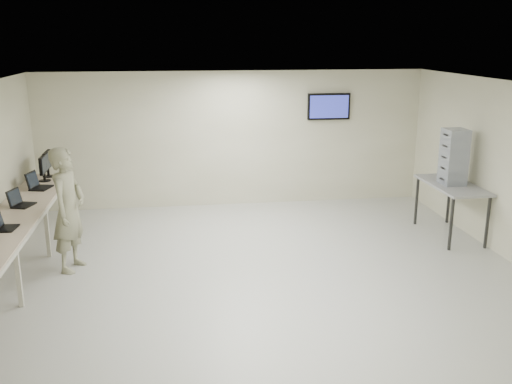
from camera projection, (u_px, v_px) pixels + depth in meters
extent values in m
cube|color=#BBBBB8|center=(258.00, 266.00, 8.87)|extent=(8.00, 7.00, 0.01)
cube|color=silver|center=(258.00, 84.00, 8.14)|extent=(8.00, 7.00, 0.01)
cube|color=#B4B08F|center=(234.00, 139.00, 11.85)|extent=(8.00, 0.01, 2.80)
cube|color=#B4B08F|center=(314.00, 272.00, 5.16)|extent=(8.00, 0.01, 2.80)
cube|color=#B4B08F|center=(507.00, 171.00, 9.05)|extent=(0.01, 7.00, 2.80)
cube|color=#252525|center=(328.00, 106.00, 11.93)|extent=(0.15, 0.04, 0.15)
cube|color=black|center=(329.00, 107.00, 11.89)|extent=(0.90, 0.06, 0.55)
cube|color=navy|center=(329.00, 107.00, 11.86)|extent=(0.82, 0.01, 0.47)
cube|color=#BEAE9B|center=(9.00, 223.00, 8.15)|extent=(0.75, 6.00, 0.04)
cube|color=#BBB8A7|center=(37.00, 224.00, 8.21)|extent=(0.02, 6.00, 0.06)
cube|color=#BBB8A7|center=(18.00, 276.00, 7.45)|extent=(0.06, 0.06, 0.86)
cube|color=#BBB8A7|center=(8.00, 233.00, 9.09)|extent=(0.06, 0.06, 0.86)
cube|color=#BBB8A7|center=(47.00, 231.00, 9.17)|extent=(0.06, 0.06, 0.86)
cube|color=#BBB8A7|center=(36.00, 200.00, 10.95)|extent=(0.06, 0.06, 0.86)
cube|color=#BBB8A7|center=(68.00, 199.00, 11.03)|extent=(0.06, 0.06, 0.86)
cube|color=black|center=(7.00, 228.00, 7.84)|extent=(0.27, 0.35, 0.02)
cube|color=black|center=(24.00, 205.00, 8.90)|extent=(0.35, 0.41, 0.02)
cube|color=black|center=(14.00, 197.00, 8.85)|extent=(0.17, 0.34, 0.25)
cube|color=black|center=(15.00, 197.00, 8.85)|extent=(0.14, 0.29, 0.21)
cube|color=black|center=(41.00, 188.00, 9.93)|extent=(0.37, 0.45, 0.02)
cube|color=black|center=(32.00, 180.00, 9.87)|extent=(0.16, 0.38, 0.28)
cube|color=black|center=(33.00, 180.00, 9.87)|extent=(0.13, 0.33, 0.23)
cylinder|color=black|center=(45.00, 181.00, 10.45)|extent=(0.21, 0.21, 0.02)
cube|color=black|center=(44.00, 176.00, 10.42)|extent=(0.04, 0.03, 0.17)
cube|color=black|center=(43.00, 164.00, 10.37)|extent=(0.05, 0.48, 0.32)
cube|color=black|center=(45.00, 164.00, 10.37)|extent=(0.00, 0.43, 0.27)
cylinder|color=black|center=(49.00, 176.00, 10.77)|extent=(0.22, 0.22, 0.02)
cube|color=black|center=(48.00, 171.00, 10.74)|extent=(0.04, 0.03, 0.17)
cube|color=black|center=(47.00, 160.00, 10.69)|extent=(0.05, 0.49, 0.33)
cube|color=black|center=(49.00, 160.00, 10.69)|extent=(0.00, 0.45, 0.28)
imported|color=#676B4D|center=(69.00, 210.00, 8.55)|extent=(0.64, 0.80, 1.90)
cube|color=gray|center=(452.00, 185.00, 10.02)|extent=(0.74, 1.59, 0.04)
cube|color=#252525|center=(451.00, 224.00, 9.44)|extent=(0.04, 0.04, 0.91)
cube|color=#252525|center=(417.00, 201.00, 10.77)|extent=(0.04, 0.04, 0.91)
cube|color=#252525|center=(487.00, 222.00, 9.53)|extent=(0.04, 0.04, 0.91)
cube|color=#252525|center=(449.00, 200.00, 10.86)|extent=(0.04, 0.04, 0.91)
cube|color=#8F97A5|center=(452.00, 179.00, 9.99)|extent=(0.37, 0.41, 0.19)
cube|color=#8F97A5|center=(453.00, 168.00, 9.94)|extent=(0.37, 0.41, 0.19)
cube|color=#8F97A5|center=(454.00, 157.00, 9.89)|extent=(0.37, 0.41, 0.19)
cube|color=#8F97A5|center=(455.00, 146.00, 9.83)|extent=(0.37, 0.41, 0.19)
cube|color=#8F97A5|center=(456.00, 135.00, 9.78)|extent=(0.37, 0.41, 0.19)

